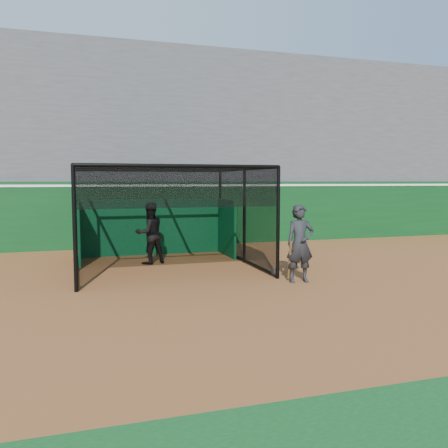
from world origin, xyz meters
name	(u,v)px	position (x,y,z in m)	size (l,w,h in m)	color
ground	(209,297)	(0.00, 0.00, 0.00)	(120.00, 120.00, 0.00)	brown
outfield_wall	(150,213)	(0.00, 8.50, 1.29)	(50.00, 0.50, 2.50)	#0A3B15
grandstand	(137,138)	(0.00, 12.27, 4.48)	(50.00, 7.85, 8.95)	#4C4C4F
batting_cage	(164,218)	(-0.27, 3.94, 1.44)	(5.08, 5.24, 2.88)	black
batter	(150,233)	(-0.61, 4.57, 0.94)	(0.91, 0.71, 1.88)	black
on_deck_player	(300,244)	(2.58, 0.81, 0.97)	(0.74, 0.52, 1.94)	black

